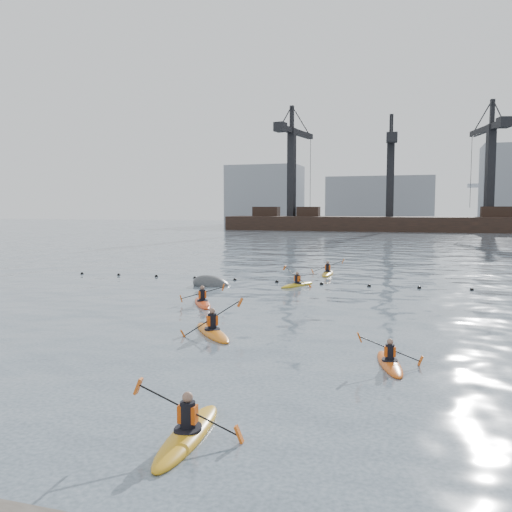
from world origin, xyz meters
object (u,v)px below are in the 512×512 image
object	(u,v)px
kayaker_4	(390,362)
kayaker_5	(328,273)
kayaker_0	(212,331)
kayaker_1	(188,432)
kayaker_3	(297,284)
mooring_buoy	(212,285)
kayaker_2	(202,302)

from	to	relation	value
kayaker_4	kayaker_5	world-z (taller)	kayaker_5
kayaker_0	kayaker_1	size ratio (longest dim) A/B	0.92
kayaker_3	mooring_buoy	distance (m)	5.42
kayaker_1	kayaker_3	world-z (taller)	kayaker_3
kayaker_0	mooring_buoy	size ratio (longest dim) A/B	1.33
kayaker_4	kayaker_5	size ratio (longest dim) A/B	0.85
kayaker_4	kayaker_5	distance (m)	23.29
kayaker_2	kayaker_3	world-z (taller)	kayaker_3
kayaker_0	kayaker_2	bearing A→B (deg)	77.61
kayaker_1	kayaker_5	distance (m)	29.38
kayaker_4	kayaker_1	bearing A→B (deg)	47.11
kayaker_2	kayaker_5	size ratio (longest dim) A/B	0.92
kayaker_3	kayaker_5	world-z (taller)	kayaker_3
kayaker_3	kayaker_5	size ratio (longest dim) A/B	0.90
kayaker_4	kayaker_0	bearing A→B (deg)	-32.10
kayaker_0	kayaker_3	bearing A→B (deg)	50.58
kayaker_0	kayaker_5	xyz separation A→B (m)	(1.05, 20.28, -0.00)
kayaker_1	mooring_buoy	size ratio (longest dim) A/B	1.45
kayaker_0	kayaker_4	xyz separation A→B (m)	(6.83, -2.27, -0.02)
kayaker_2	kayaker_4	bearing A→B (deg)	-70.33
kayaker_0	mooring_buoy	bearing A→B (deg)	73.46
kayaker_3	mooring_buoy	xyz separation A→B (m)	(-5.23, -1.39, -0.10)
kayaker_5	kayaker_0	bearing A→B (deg)	-95.28
kayaker_2	mooring_buoy	distance (m)	6.78
kayaker_0	kayaker_5	size ratio (longest dim) A/B	0.92
kayaker_2	mooring_buoy	bearing A→B (deg)	77.76
kayaker_1	kayaker_5	size ratio (longest dim) A/B	1.01
kayaker_3	kayaker_4	world-z (taller)	kayaker_3
kayaker_1	mooring_buoy	distance (m)	22.93
kayaker_1	mooring_buoy	world-z (taller)	kayaker_1
kayaker_0	kayaker_4	size ratio (longest dim) A/B	1.09
kayaker_4	mooring_buoy	bearing A→B (deg)	-64.85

